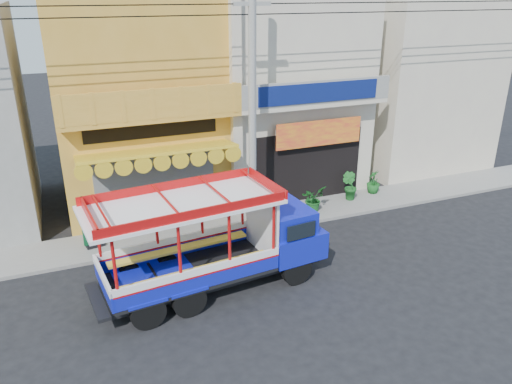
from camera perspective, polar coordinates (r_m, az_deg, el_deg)
ground at (r=15.64m, az=7.59°, el=-8.84°), size 90.00×90.00×0.00m
sidewalk at (r=18.76m, az=1.68°, el=-2.89°), size 30.00×2.00×0.12m
shophouse_left at (r=20.10m, az=-13.58°, el=10.39°), size 6.00×7.50×8.24m
shophouse_right at (r=21.78m, az=2.48°, el=11.85°), size 6.00×6.75×8.24m
party_pilaster at (r=17.87m, az=-2.27°, el=9.20°), size 0.35×0.30×8.00m
filler_building_right at (r=25.52m, az=17.23°, el=11.73°), size 6.00×6.00×7.60m
utility_pole at (r=16.29m, az=0.07°, el=11.66°), size 28.00×0.26×9.00m
songthaew_truck at (r=14.12m, az=-3.22°, el=-5.36°), size 6.80×2.80×3.09m
green_sign at (r=17.23m, az=-18.04°, el=-4.58°), size 0.70×0.42×1.07m
potted_plant_a at (r=19.08m, az=6.53°, el=-0.77°), size 1.15×1.10×0.99m
potted_plant_b at (r=20.35m, az=10.63°, el=0.67°), size 0.71×0.76×1.11m
potted_plant_c at (r=21.23m, az=13.27°, el=1.16°), size 0.76×0.76×0.97m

